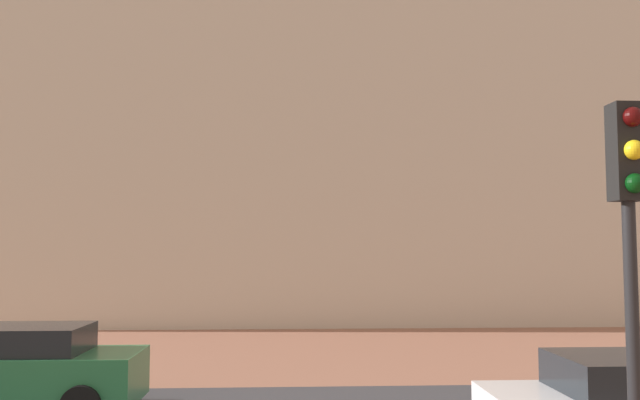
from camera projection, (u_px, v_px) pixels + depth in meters
The scene contains 3 objects.
landmark_building at pixel (299, 103), 31.11m from camera, with size 27.84×15.12×33.83m.
car_green at pixel (14, 371), 11.34m from camera, with size 4.24×1.93×1.48m.
traffic_light_pole at pixel (630, 237), 5.99m from camera, with size 0.28×0.34×4.14m.
Camera 1 is at (-0.94, -0.74, 2.81)m, focal length 37.25 mm.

